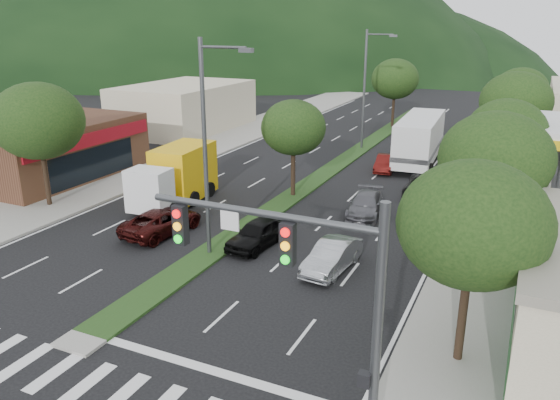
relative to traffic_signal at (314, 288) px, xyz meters
The scene contains 27 objects.
ground 10.27m from the traffic_signal, behind, with size 160.00×160.00×0.00m, color black.
sidewalk_right 27.15m from the traffic_signal, 82.55° to the left, with size 5.00×90.00×0.15m, color gray.
sidewalk_left 34.79m from the traffic_signal, 129.70° to the left, with size 6.00×90.00×0.15m, color gray.
median 31.23m from the traffic_signal, 107.00° to the left, with size 1.60×56.00×0.12m, color #1D3914.
crosswalk 10.16m from the traffic_signal, behind, with size 19.00×2.20×0.01m, color silver.
traffic_signal is the anchor object (origin of this frame).
shop_left 32.19m from the traffic_signal, 148.97° to the left, with size 10.15×12.00×4.00m.
bldg_left_far 45.32m from the traffic_signal, 128.26° to the left, with size 9.00×14.00×4.60m, color beige.
hill_far 142.79m from the traffic_signal, 128.60° to the left, with size 176.00×132.00×82.00m, color black.
tree_r_a 6.29m from the traffic_signal, 61.80° to the left, with size 4.60×4.60×6.63m.
tree_r_b 13.87m from the traffic_signal, 77.63° to the left, with size 4.80×4.80×6.94m.
tree_r_c 21.74m from the traffic_signal, 82.15° to the left, with size 4.40×4.40×6.48m.
tree_r_d 31.68m from the traffic_signal, 84.62° to the left, with size 5.00×5.00×7.17m.
tree_r_e 41.65m from the traffic_signal, 85.91° to the left, with size 4.60×4.60×6.71m.
tree_med_near 21.53m from the traffic_signal, 114.80° to the left, with size 4.00×4.00×6.02m.
tree_med_far 46.43m from the traffic_signal, 101.22° to the left, with size 4.80×4.80×6.94m.
tree_l_a 24.43m from the traffic_signal, 151.81° to the left, with size 5.20×5.20×7.25m.
streetlight_near 13.03m from the traffic_signal, 132.77° to the left, with size 2.60×0.25×10.00m.
streetlight_mid 35.66m from the traffic_signal, 104.33° to the left, with size 2.60×0.25×10.00m.
sedan_silver 11.54m from the traffic_signal, 106.77° to the left, with size 1.39×3.99×1.32m, color #9D9FA4.
suv_maroon 17.19m from the traffic_signal, 139.58° to the left, with size 2.18×4.73×1.31m, color black.
car_queue_a 14.12m from the traffic_signal, 122.92° to the left, with size 1.61×4.00×1.36m, color black.
car_queue_b 18.90m from the traffic_signal, 102.06° to the left, with size 1.76×4.34×1.26m, color #535257.
car_queue_c 28.84m from the traffic_signal, 100.62° to the left, with size 1.26×3.62×1.19m, color #55100E.
car_queue_d 23.47m from the traffic_signal, 94.01° to the left, with size 2.00×4.34×1.21m, color black.
box_truck 21.68m from the traffic_signal, 133.98° to the left, with size 3.14×7.06×3.39m.
motorhome 31.77m from the traffic_signal, 96.40° to the left, with size 3.43×9.62×3.64m.
Camera 1 is at (13.17, -12.38, 10.64)m, focal length 35.00 mm.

